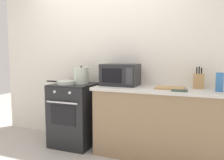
% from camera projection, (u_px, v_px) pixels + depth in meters
% --- Properties ---
extents(back_wall, '(4.40, 0.10, 2.50)m').
position_uv_depth(back_wall, '(124.00, 61.00, 3.48)').
color(back_wall, silver).
rests_on(back_wall, ground_plane).
extents(lower_cabinet_right, '(1.64, 0.56, 0.88)m').
position_uv_depth(lower_cabinet_right, '(158.00, 124.00, 3.02)').
color(lower_cabinet_right, '#8C7051').
rests_on(lower_cabinet_right, ground_plane).
extents(countertop_right, '(1.70, 0.60, 0.04)m').
position_uv_depth(countertop_right, '(159.00, 89.00, 2.97)').
color(countertop_right, beige).
rests_on(countertop_right, lower_cabinet_right).
extents(stove, '(0.60, 0.64, 0.92)m').
position_uv_depth(stove, '(74.00, 114.00, 3.46)').
color(stove, black).
rests_on(stove, ground_plane).
extents(stock_pot, '(0.31, 0.23, 0.27)m').
position_uv_depth(stock_pot, '(81.00, 76.00, 3.41)').
color(stock_pot, silver).
rests_on(stock_pot, stove).
extents(frying_pan, '(0.46, 0.26, 0.05)m').
position_uv_depth(frying_pan, '(65.00, 83.00, 3.34)').
color(frying_pan, silver).
rests_on(frying_pan, stove).
extents(microwave, '(0.50, 0.37, 0.30)m').
position_uv_depth(microwave, '(120.00, 75.00, 3.21)').
color(microwave, '#232326').
rests_on(microwave, countertop_right).
extents(cutting_board, '(0.36, 0.26, 0.02)m').
position_uv_depth(cutting_board, '(170.00, 88.00, 2.90)').
color(cutting_board, tan).
rests_on(cutting_board, countertop_right).
extents(knife_block, '(0.13, 0.10, 0.28)m').
position_uv_depth(knife_block, '(199.00, 81.00, 2.90)').
color(knife_block, tan).
rests_on(knife_block, countertop_right).
extents(pasta_box, '(0.08, 0.08, 0.22)m').
position_uv_depth(pasta_box, '(220.00, 82.00, 2.66)').
color(pasta_box, teal).
rests_on(pasta_box, countertop_right).
extents(oven_mitt, '(0.18, 0.14, 0.02)m').
position_uv_depth(oven_mitt, '(180.00, 90.00, 2.71)').
color(oven_mitt, '#384C42').
rests_on(oven_mitt, countertop_right).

